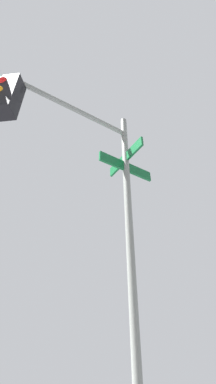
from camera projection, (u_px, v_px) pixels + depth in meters
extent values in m
cylinder|color=slate|center=(131.00, 253.00, 3.70)|extent=(0.12, 0.12, 5.79)
cylinder|color=slate|center=(75.00, 110.00, 4.69)|extent=(1.74, 1.42, 0.09)
cube|color=black|center=(9.00, 97.00, 3.97)|extent=(0.28, 0.28, 0.80)
sphere|color=red|center=(3.00, 83.00, 4.05)|extent=(0.18, 0.18, 0.18)
cube|color=#0F5128|center=(126.00, 167.00, 4.65)|extent=(0.88, 0.72, 0.20)
cube|color=#0F5128|center=(125.00, 158.00, 4.78)|extent=(0.66, 0.81, 0.20)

